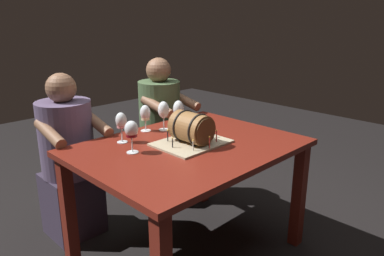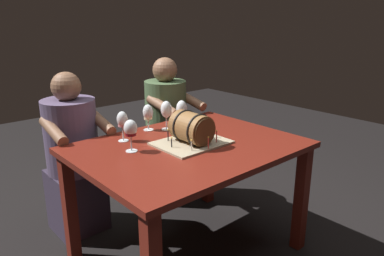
% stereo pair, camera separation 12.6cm
% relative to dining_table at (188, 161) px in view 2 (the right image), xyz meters
% --- Properties ---
extents(ground_plane, '(8.00, 8.00, 0.00)m').
position_rel_dining_table_xyz_m(ground_plane, '(0.00, 0.00, -0.64)').
color(ground_plane, black).
extents(dining_table, '(1.29, 0.98, 0.74)m').
position_rel_dining_table_xyz_m(dining_table, '(0.00, 0.00, 0.00)').
color(dining_table, maroon).
rests_on(dining_table, ground).
extents(barrel_cake, '(0.42, 0.32, 0.20)m').
position_rel_dining_table_xyz_m(barrel_cake, '(0.03, -0.00, 0.19)').
color(barrel_cake, tan).
rests_on(barrel_cake, dining_table).
extents(wine_glass_empty, '(0.07, 0.07, 0.20)m').
position_rel_dining_table_xyz_m(wine_glass_empty, '(0.09, 0.33, 0.24)').
color(wine_glass_empty, white).
rests_on(wine_glass_empty, dining_table).
extents(wine_glass_red, '(0.08, 0.08, 0.19)m').
position_rel_dining_table_xyz_m(wine_glass_red, '(-0.31, 0.13, 0.24)').
color(wine_glass_red, white).
rests_on(wine_glass_red, dining_table).
extents(wine_glass_amber, '(0.07, 0.07, 0.19)m').
position_rel_dining_table_xyz_m(wine_glass_amber, '(0.21, 0.31, 0.23)').
color(wine_glass_amber, white).
rests_on(wine_glass_amber, dining_table).
extents(wine_glass_white, '(0.07, 0.07, 0.18)m').
position_rel_dining_table_xyz_m(wine_glass_white, '(-0.01, 0.40, 0.22)').
color(wine_glass_white, white).
rests_on(wine_glass_white, dining_table).
extents(wine_glass_rose, '(0.07, 0.07, 0.19)m').
position_rel_dining_table_xyz_m(wine_glass_rose, '(-0.25, 0.31, 0.24)').
color(wine_glass_rose, white).
rests_on(wine_glass_rose, dining_table).
extents(person_seated_left, '(0.39, 0.47, 1.14)m').
position_rel_dining_table_xyz_m(person_seated_left, '(-0.40, 0.74, -0.11)').
color(person_seated_left, '#372D40').
rests_on(person_seated_left, ground).
extents(person_seated_right, '(0.39, 0.47, 1.17)m').
position_rel_dining_table_xyz_m(person_seated_right, '(0.40, 0.74, -0.10)').
color(person_seated_right, '#2A3A24').
rests_on(person_seated_right, ground).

